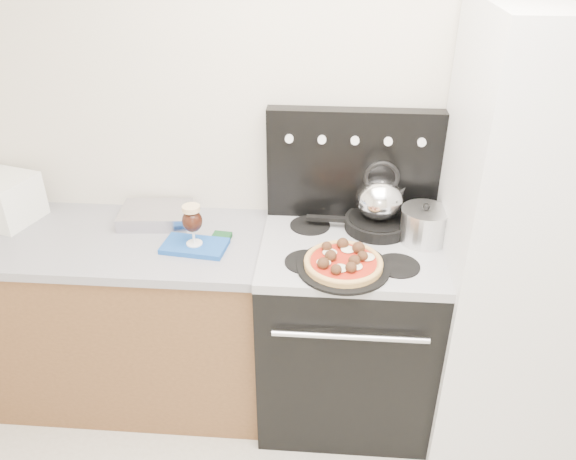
# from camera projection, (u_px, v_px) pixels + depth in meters

# --- Properties ---
(room_shell) EXTENTS (3.52, 3.01, 2.52)m
(room_shell) POSITION_uv_depth(u_px,v_px,m) (334.00, 312.00, 1.45)
(room_shell) COLOR beige
(room_shell) RESTS_ON ground
(base_cabinet) EXTENTS (1.45, 0.60, 0.86)m
(base_cabinet) POSITION_uv_depth(u_px,v_px,m) (116.00, 320.00, 2.71)
(base_cabinet) COLOR brown
(base_cabinet) RESTS_ON ground
(countertop) EXTENTS (1.48, 0.63, 0.04)m
(countertop) POSITION_uv_depth(u_px,v_px,m) (100.00, 240.00, 2.48)
(countertop) COLOR gray
(countertop) RESTS_ON base_cabinet
(stove_body) EXTENTS (0.76, 0.65, 0.88)m
(stove_body) POSITION_uv_depth(u_px,v_px,m) (345.00, 333.00, 2.61)
(stove_body) COLOR black
(stove_body) RESTS_ON ground
(cooktop) EXTENTS (0.76, 0.65, 0.04)m
(cooktop) POSITION_uv_depth(u_px,v_px,m) (351.00, 249.00, 2.38)
(cooktop) COLOR #ADADB2
(cooktop) RESTS_ON stove_body
(backguard) EXTENTS (0.76, 0.08, 0.50)m
(backguard) POSITION_uv_depth(u_px,v_px,m) (353.00, 164.00, 2.48)
(backguard) COLOR black
(backguard) RESTS_ON cooktop
(fridge) EXTENTS (0.64, 0.68, 1.90)m
(fridge) POSITION_uv_depth(u_px,v_px,m) (524.00, 249.00, 2.29)
(fridge) COLOR silver
(fridge) RESTS_ON ground
(foil_sheet) EXTENTS (0.33, 0.26, 0.06)m
(foil_sheet) POSITION_uv_depth(u_px,v_px,m) (156.00, 215.00, 2.57)
(foil_sheet) COLOR silver
(foil_sheet) RESTS_ON countertop
(oven_mitt) EXTENTS (0.29, 0.19, 0.02)m
(oven_mitt) POSITION_uv_depth(u_px,v_px,m) (195.00, 246.00, 2.38)
(oven_mitt) COLOR #194DA6
(oven_mitt) RESTS_ON countertop
(beer_glass) EXTENTS (0.11, 0.11, 0.18)m
(beer_glass) POSITION_uv_depth(u_px,v_px,m) (193.00, 225.00, 2.33)
(beer_glass) COLOR black
(beer_glass) RESTS_ON oven_mitt
(pizza_pan) EXTENTS (0.43, 0.43, 0.01)m
(pizza_pan) POSITION_uv_depth(u_px,v_px,m) (343.00, 267.00, 2.21)
(pizza_pan) COLOR black
(pizza_pan) RESTS_ON cooktop
(pizza) EXTENTS (0.31, 0.31, 0.04)m
(pizza) POSITION_uv_depth(u_px,v_px,m) (343.00, 261.00, 2.20)
(pizza) COLOR #DF9050
(pizza) RESTS_ON pizza_pan
(skillet) EXTENTS (0.30, 0.30, 0.05)m
(skillet) POSITION_uv_depth(u_px,v_px,m) (377.00, 223.00, 2.48)
(skillet) COLOR black
(skillet) RESTS_ON cooktop
(tea_kettle) EXTENTS (0.26, 0.26, 0.23)m
(tea_kettle) POSITION_uv_depth(u_px,v_px,m) (380.00, 195.00, 2.41)
(tea_kettle) COLOR silver
(tea_kettle) RESTS_ON skillet
(stock_pot) EXTENTS (0.25, 0.25, 0.14)m
(stock_pot) POSITION_uv_depth(u_px,v_px,m) (424.00, 226.00, 2.36)
(stock_pot) COLOR silver
(stock_pot) RESTS_ON cooktop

